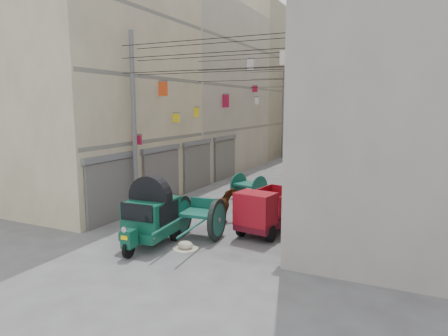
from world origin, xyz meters
The scene contains 18 objects.
ground centered at (0.00, 0.00, 0.00)m, with size 140.00×140.00×0.00m, color #4A4A4C.
building_row_left centered at (-8.00, 34.13, 6.46)m, with size 8.00×62.00×14.00m.
building_row_right centered at (8.00, 34.13, 6.46)m, with size 8.00×62.00×14.00m.
end_cap_building centered at (0.00, 66.00, 6.50)m, with size 22.00×10.00×13.00m, color gray.
shutters_left centered at (-3.92, 10.38, 1.49)m, with size 0.18×14.40×2.88m.
signboards centered at (-0.01, 21.66, 3.43)m, with size 8.22×40.52×5.67m.
ac_units centered at (3.65, 7.67, 7.43)m, with size 0.70×6.55×3.35m.
utility_poles centered at (0.00, 17.00, 4.00)m, with size 7.40×22.20×8.00m.
overhead_cables centered at (0.00, 14.40, 6.77)m, with size 7.40×22.52×1.12m.
auto_rickshaw centered at (-0.77, 3.13, 1.11)m, with size 1.64×2.73×1.89m.
tonga_cart centered at (0.40, 4.49, 0.80)m, with size 1.71×3.48×1.53m.
mini_truck centered at (2.46, 5.91, 0.84)m, with size 1.83×3.29×1.75m.
second_cart centered at (-0.26, 11.13, 0.70)m, with size 1.80×1.69×1.31m.
feed_sack centered at (0.53, 3.27, 0.14)m, with size 0.54×0.43×0.27m, color beige.
horse centered at (0.47, 6.40, 0.72)m, with size 0.77×1.69×1.43m, color maroon.
distant_car_white centered at (-1.95, 27.76, 0.67)m, with size 1.58×3.92×1.34m, color white.
distant_car_grey centered at (2.72, 29.29, 0.65)m, with size 1.37×3.93×1.30m, color #4D524E.
distant_car_green centered at (-1.37, 32.32, 0.60)m, with size 1.68×4.12×1.20m, color #205E42.
Camera 1 is at (7.33, -8.04, 4.87)m, focal length 32.00 mm.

